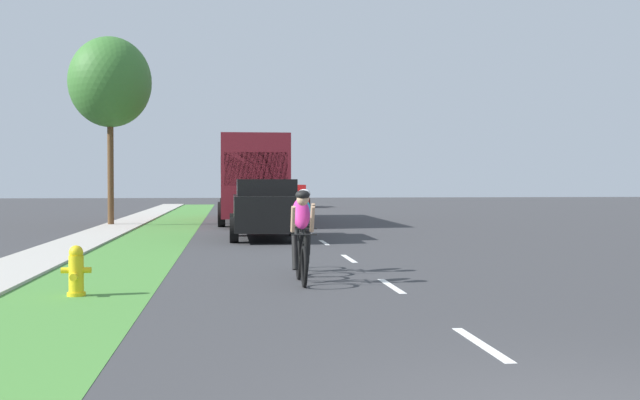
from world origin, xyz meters
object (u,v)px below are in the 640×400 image
bus_maroon (252,176)px  cyclist_trailing (303,230)px  sedan_red (293,196)px  street_tree_near (110,83)px  cyclist_lead (301,236)px  suv_black (266,207)px  fire_hydrant_yellow (76,271)px

bus_maroon → cyclist_trailing: bearing=-88.7°
sedan_red → street_tree_near: (-8.90, -21.65, 4.82)m
cyclist_lead → suv_black: 10.53m
fire_hydrant_yellow → bus_maroon: bus_maroon is taller
cyclist_lead → cyclist_trailing: (0.18, 1.61, 0.00)m
cyclist_lead → sedan_red: (3.06, 40.09, -0.04)m
sedan_red → street_tree_near: street_tree_near is taller
bus_maroon → sedan_red: bus_maroon is taller
suv_black → cyclist_lead: bearing=-89.3°
cyclist_trailing → suv_black: 8.92m
fire_hydrant_yellow → street_tree_near: (-2.36, 19.50, 5.22)m
suv_black → sedan_red: (3.19, 29.57, -0.18)m
cyclist_lead → sedan_red: 40.21m
cyclist_lead → sedan_red: size_ratio=0.40×
bus_maroon → sedan_red: bearing=80.2°
cyclist_trailing → bus_maroon: bearing=91.3°
cyclist_lead → cyclist_trailing: 1.62m
street_tree_near → cyclist_trailing: bearing=-70.3°
fire_hydrant_yellow → street_tree_near: street_tree_near is taller
cyclist_trailing → street_tree_near: (-6.02, 16.84, 4.78)m
suv_black → street_tree_near: (-5.71, 7.92, 4.65)m
cyclist_trailing → suv_black: size_ratio=0.37×
cyclist_trailing → suv_black: bearing=92.0°
fire_hydrant_yellow → sedan_red: 41.67m
cyclist_lead → bus_maroon: 20.83m
fire_hydrant_yellow → suv_black: 12.07m
suv_black → sedan_red: 29.74m
fire_hydrant_yellow → cyclist_lead: 3.67m
bus_maroon → fire_hydrant_yellow: bearing=-98.4°
bus_maroon → sedan_red: 19.62m
fire_hydrant_yellow → suv_black: size_ratio=0.16×
fire_hydrant_yellow → cyclist_trailing: size_ratio=0.44×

